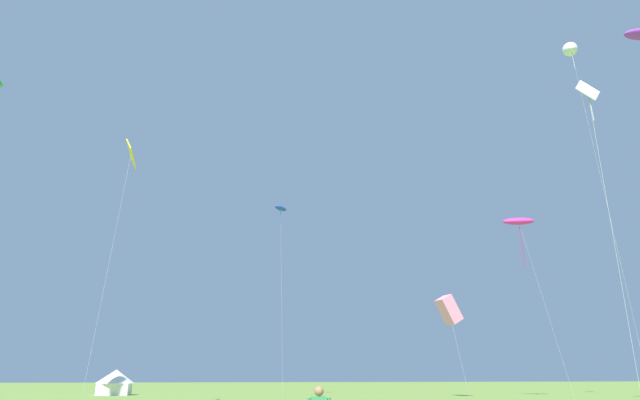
# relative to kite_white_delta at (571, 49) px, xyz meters

# --- Properties ---
(kite_white_delta) EXTENTS (2.33, 2.43, 37.14)m
(kite_white_delta) POSITION_rel_kite_white_delta_xyz_m (0.00, 0.00, 0.00)
(kite_white_delta) COLOR white
(kite_white_delta) RESTS_ON ground
(kite_blue_parafoil) EXTENTS (1.93, 1.84, 20.71)m
(kite_blue_parafoil) POSITION_rel_kite_white_delta_xyz_m (-29.85, 15.10, -15.81)
(kite_blue_parafoil) COLOR blue
(kite_blue_parafoil) RESTS_ON ground
(kite_yellow_diamond) EXTENTS (1.19, 2.49, 19.16)m
(kite_yellow_diamond) POSITION_rel_kite_white_delta_xyz_m (-43.66, -2.40, -18.27)
(kite_yellow_diamond) COLOR yellow
(kite_yellow_diamond) RESTS_ON ground
(kite_magenta_parafoil) EXTENTS (4.25, 2.19, 18.16)m
(kite_magenta_parafoil) POSITION_rel_kite_white_delta_xyz_m (-5.26, 6.18, -18.45)
(kite_magenta_parafoil) COLOR #E02DA3
(kite_magenta_parafoil) RESTS_ON ground
(kite_white_diamond) EXTENTS (2.36, 1.13, 19.09)m
(kite_white_diamond) POSITION_rel_kite_white_delta_xyz_m (-15.56, -17.10, -18.34)
(kite_white_diamond) COLOR white
(kite_white_diamond) RESTS_ON ground
(kite_pink_box) EXTENTS (2.77, 2.69, 10.10)m
(kite_pink_box) POSITION_rel_kite_white_delta_xyz_m (-12.62, 9.47, -27.56)
(kite_pink_box) COLOR pink
(kite_pink_box) RESTS_ON ground
(festival_tent_center) EXTENTS (4.19, 4.19, 2.73)m
(festival_tent_center) POSITION_rel_kite_white_delta_xyz_m (-47.00, 24.21, -34.58)
(festival_tent_center) COLOR white
(festival_tent_center) RESTS_ON ground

